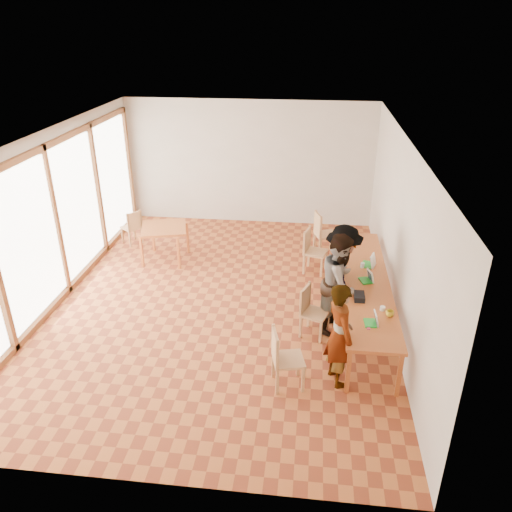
{
  "coord_description": "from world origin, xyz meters",
  "views": [
    {
      "loc": [
        1.54,
        -7.76,
        4.73
      ],
      "look_at": [
        0.67,
        -0.31,
        1.1
      ],
      "focal_mm": 35.0,
      "sensor_mm": 36.0,
      "label": 1
    }
  ],
  "objects": [
    {
      "name": "ground",
      "position": [
        0.0,
        0.0,
        0.0
      ],
      "size": [
        8.0,
        8.0,
        0.0
      ],
      "primitive_type": "plane",
      "color": "#AC5929",
      "rests_on": "ground"
    },
    {
      "name": "wall_back",
      "position": [
        0.0,
        4.0,
        1.5
      ],
      "size": [
        6.0,
        0.1,
        3.0
      ],
      "primitive_type": "cube",
      "color": "beige",
      "rests_on": "ground"
    },
    {
      "name": "wall_front",
      "position": [
        0.0,
        -4.0,
        1.5
      ],
      "size": [
        6.0,
        0.1,
        3.0
      ],
      "primitive_type": "cube",
      "color": "beige",
      "rests_on": "ground"
    },
    {
      "name": "wall_right",
      "position": [
        3.0,
        0.0,
        1.5
      ],
      "size": [
        0.1,
        8.0,
        3.0
      ],
      "primitive_type": "cube",
      "color": "beige",
      "rests_on": "ground"
    },
    {
      "name": "window_wall",
      "position": [
        -2.96,
        0.0,
        1.5
      ],
      "size": [
        0.1,
        8.0,
        3.0
      ],
      "primitive_type": "cube",
      "color": "white",
      "rests_on": "ground"
    },
    {
      "name": "ceiling",
      "position": [
        0.0,
        0.0,
        3.02
      ],
      "size": [
        6.0,
        8.0,
        0.04
      ],
      "primitive_type": "cube",
      "color": "white",
      "rests_on": "wall_back"
    },
    {
      "name": "communal_table",
      "position": [
        2.5,
        -0.28,
        0.7
      ],
      "size": [
        0.8,
        4.0,
        0.75
      ],
      "color": "#AA5625",
      "rests_on": "ground"
    },
    {
      "name": "side_table",
      "position": [
        -1.49,
        1.58,
        0.67
      ],
      "size": [
        0.9,
        0.9,
        0.75
      ],
      "rotation": [
        0.0,
        0.0,
        0.26
      ],
      "color": "#AA5625",
      "rests_on": "ground"
    },
    {
      "name": "chair_near",
      "position": [
        1.24,
        -2.18,
        0.55
      ],
      "size": [
        0.5,
        0.5,
        0.48
      ],
      "rotation": [
        0.0,
        0.0,
        0.24
      ],
      "color": "tan",
      "rests_on": "ground"
    },
    {
      "name": "chair_mid",
      "position": [
        1.61,
        -0.85,
        0.52
      ],
      "size": [
        0.51,
        0.51,
        0.46
      ],
      "rotation": [
        0.0,
        0.0,
        -0.35
      ],
      "color": "tan",
      "rests_on": "ground"
    },
    {
      "name": "chair_far",
      "position": [
        1.58,
        1.4,
        0.56
      ],
      "size": [
        0.52,
        0.52,
        0.49
      ],
      "rotation": [
        0.0,
        0.0,
        -0.26
      ],
      "color": "tan",
      "rests_on": "ground"
    },
    {
      "name": "chair_empty",
      "position": [
        1.8,
        2.22,
        0.59
      ],
      "size": [
        0.56,
        0.56,
        0.51
      ],
      "rotation": [
        0.0,
        0.0,
        0.31
      ],
      "color": "tan",
      "rests_on": "ground"
    },
    {
      "name": "chair_spare",
      "position": [
        -2.43,
        2.28,
        0.49
      ],
      "size": [
        0.52,
        0.52,
        0.43
      ],
      "rotation": [
        0.0,
        0.0,
        2.48
      ],
      "color": "tan",
      "rests_on": "ground"
    },
    {
      "name": "person_near",
      "position": [
        2.02,
        -1.98,
        0.78
      ],
      "size": [
        0.56,
        0.67,
        1.56
      ],
      "primitive_type": "imported",
      "rotation": [
        0.0,
        0.0,
        1.95
      ],
      "color": "gray",
      "rests_on": "ground"
    },
    {
      "name": "person_mid",
      "position": [
        2.07,
        -0.61,
        0.84
      ],
      "size": [
        0.87,
        0.98,
        1.69
      ],
      "primitive_type": "imported",
      "rotation": [
        0.0,
        0.0,
        1.25
      ],
      "color": "gray",
      "rests_on": "ground"
    },
    {
      "name": "person_far",
      "position": [
        2.12,
        -0.2,
        0.83
      ],
      "size": [
        0.75,
        1.15,
        1.66
      ],
      "primitive_type": "imported",
      "rotation": [
        0.0,
        0.0,
        1.7
      ],
      "color": "gray",
      "rests_on": "ground"
    },
    {
      "name": "laptop_near",
      "position": [
        2.51,
        -1.61,
        0.8
      ],
      "size": [
        0.21,
        0.24,
        0.19
      ],
      "rotation": [
        0.0,
        0.0,
        0.06
      ],
      "color": "green",
      "rests_on": "communal_table"
    },
    {
      "name": "laptop_mid",
      "position": [
        2.54,
        -0.32,
        0.8
      ],
      "size": [
        0.26,
        0.27,
        0.19
      ],
      "rotation": [
        0.0,
        0.0,
        0.32
      ],
      "color": "green",
      "rests_on": "communal_table"
    },
    {
      "name": "laptop_far",
      "position": [
        2.62,
        0.25,
        0.81
      ],
      "size": [
        0.3,
        0.32,
        0.22
      ],
      "rotation": [
        0.0,
        0.0,
        -0.32
      ],
      "color": "green",
      "rests_on": "communal_table"
    },
    {
      "name": "yellow_mug",
      "position": [
        2.77,
        -1.38,
        0.8
      ],
      "size": [
        0.14,
        0.14,
        0.09
      ],
      "primitive_type": "imported",
      "rotation": [
        0.0,
        0.0,
        -0.19
      ],
      "color": "gold",
      "rests_on": "communal_table"
    },
    {
      "name": "green_bottle",
      "position": [
        2.18,
        0.42,
        0.89
      ],
      "size": [
        0.07,
        0.07,
        0.28
      ],
      "primitive_type": "cylinder",
      "color": "#197E19",
      "rests_on": "communal_table"
    },
    {
      "name": "clear_glass",
      "position": [
        2.49,
        0.17,
        0.8
      ],
      "size": [
        0.07,
        0.07,
        0.09
      ],
      "primitive_type": "cylinder",
      "color": "silver",
      "rests_on": "communal_table"
    },
    {
      "name": "condiment_cup",
      "position": [
        2.68,
        -1.22,
        0.78
      ],
      "size": [
        0.08,
        0.08,
        0.06
      ],
      "primitive_type": "cylinder",
      "color": "white",
      "rests_on": "communal_table"
    },
    {
      "name": "pink_phone",
      "position": [
        2.43,
        -1.72,
        0.76
      ],
      "size": [
        0.05,
        0.1,
        0.01
      ],
      "primitive_type": "cube",
      "color": "#C13167",
      "rests_on": "communal_table"
    },
    {
      "name": "black_pouch",
      "position": [
        2.36,
        -0.93,
        0.8
      ],
      "size": [
        0.16,
        0.26,
        0.09
      ],
      "primitive_type": "cube",
      "color": "black",
      "rests_on": "communal_table"
    }
  ]
}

